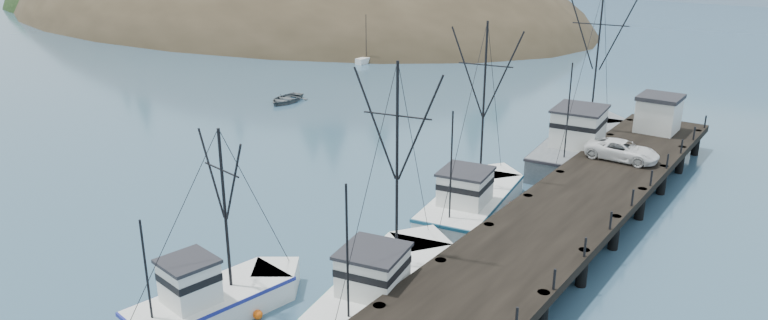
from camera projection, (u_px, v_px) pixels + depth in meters
ground at (186, 280)px, 34.74m from camera, size 400.00×400.00×0.00m
pier at (570, 210)px, 38.88m from camera, size 6.00×44.00×2.00m
headland at (256, 37)px, 137.76m from camera, size 134.80×78.00×51.00m
moored_sailboats at (369, 47)px, 98.10m from camera, size 17.16×17.85×6.35m
trawler_near at (387, 282)px, 32.84m from camera, size 5.59×11.70×11.72m
trawler_mid at (217, 299)px, 31.34m from camera, size 4.22×9.00×9.18m
trawler_far at (473, 199)px, 42.67m from camera, size 5.36×11.98×12.08m
work_vessel at (584, 144)px, 51.97m from camera, size 6.00×15.85×13.17m
pier_shed at (659, 113)px, 52.19m from camera, size 3.00×3.20×2.80m
pickup_truck at (622, 150)px, 46.01m from camera, size 4.80×2.23×1.33m
motorboat at (286, 102)px, 69.24m from camera, size 4.11×5.21×0.97m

